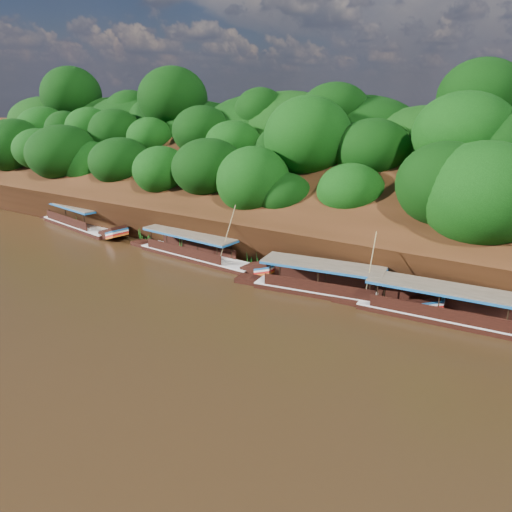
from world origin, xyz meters
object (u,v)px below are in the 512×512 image
(boat_2, at_px, (203,255))
(boat_3, at_px, (83,224))
(boat_0, at_px, (464,317))
(boat_1, at_px, (340,290))

(boat_2, height_order, boat_3, boat_2)
(boat_0, relative_size, boat_2, 0.97)
(boat_0, xyz_separation_m, boat_1, (-8.26, -0.10, 0.01))
(boat_3, bearing_deg, boat_1, 5.57)
(boat_3, bearing_deg, boat_0, 6.55)
(boat_2, distance_m, boat_3, 17.42)
(boat_0, bearing_deg, boat_1, 176.39)
(boat_1, bearing_deg, boat_2, 167.34)
(boat_1, xyz_separation_m, boat_3, (-30.51, 2.08, 0.05))
(boat_2, bearing_deg, boat_3, 179.49)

